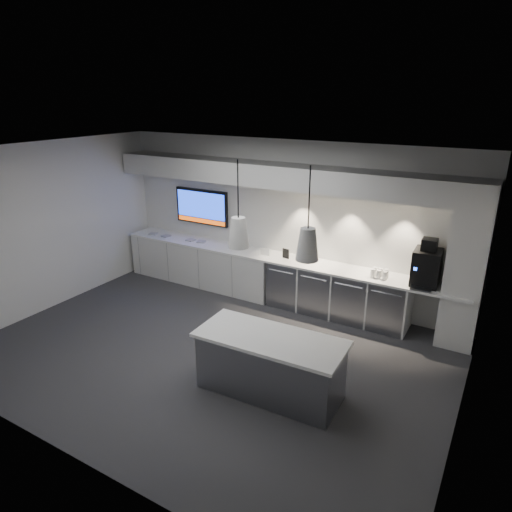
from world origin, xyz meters
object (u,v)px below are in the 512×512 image
Objects in this scene: coffee_machine at (427,266)px; bin at (217,354)px; island at (270,365)px; wall_tv at (202,207)px.

bin is at bearing -134.99° from coffee_machine.
island is 4.01× the size of bin.
wall_tv is 4.56m from coffee_machine.
coffee_machine is (1.38, 2.59, 0.79)m from island.
coffee_machine is (2.30, 2.50, 0.96)m from bin.
coffee_machine is (4.54, -0.25, -0.35)m from wall_tv.
wall_tv is 1.66× the size of coffee_machine.
bin is (2.24, -2.74, -1.31)m from wall_tv.
wall_tv reaches higher than island.
bin is 0.65× the size of coffee_machine.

